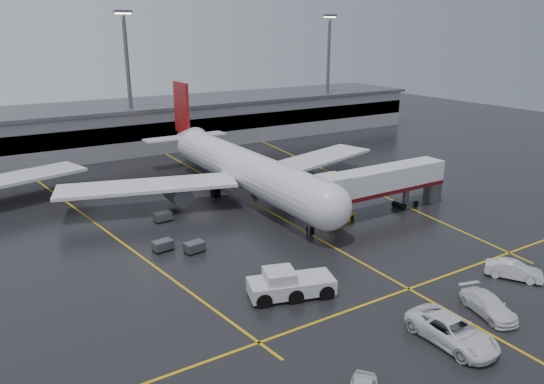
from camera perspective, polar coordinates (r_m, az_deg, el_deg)
ground at (r=62.88m, az=0.59°, el=-2.71°), size 220.00×220.00×0.00m
apron_line_centre at (r=62.88m, az=0.59°, el=-2.70°), size 0.25×90.00×0.02m
apron_line_stop at (r=47.41m, az=15.20°, el=-10.52°), size 60.00×0.25×0.02m
apron_line_left at (r=64.70m, az=-19.55°, el=-3.17°), size 9.99×69.35×0.02m
apron_line_right at (r=80.67m, az=7.62°, el=1.78°), size 7.57×69.64×0.02m
terminal at (r=104.17m, az=-13.76°, el=7.47°), size 122.00×19.00×8.60m
light_mast_mid at (r=95.82m, az=-15.95°, el=12.59°), size 3.00×1.20×25.45m
light_mast_right at (r=116.60m, az=6.38°, el=13.94°), size 3.00×1.20×25.45m
main_airliner at (r=69.61m, az=-3.67°, el=2.92°), size 48.80×45.60×14.10m
jet_bridge at (r=64.23m, az=12.50°, el=1.00°), size 19.90×3.40×6.05m
pushback_tractor at (r=44.27m, az=1.91°, el=-10.45°), size 7.94×5.05×2.64m
belt_loader at (r=61.32m, az=7.88°, el=-2.87°), size 3.88×2.67×2.26m
service_van_a at (r=40.54m, az=19.70°, el=-14.59°), size 3.33×7.05×1.95m
service_van_b at (r=45.35m, az=23.27°, el=-11.66°), size 3.63×5.89×1.59m
service_van_c at (r=52.33m, az=25.68°, el=-7.97°), size 4.10×5.12×1.63m
baggage_cart_a at (r=53.20m, az=-8.76°, el=-6.13°), size 2.15×1.55×1.12m
baggage_cart_b at (r=54.19m, az=-12.25°, el=-5.88°), size 2.15×1.54×1.12m
baggage_cart_c at (r=62.33m, az=-12.25°, el=-2.71°), size 2.10×1.45×1.12m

